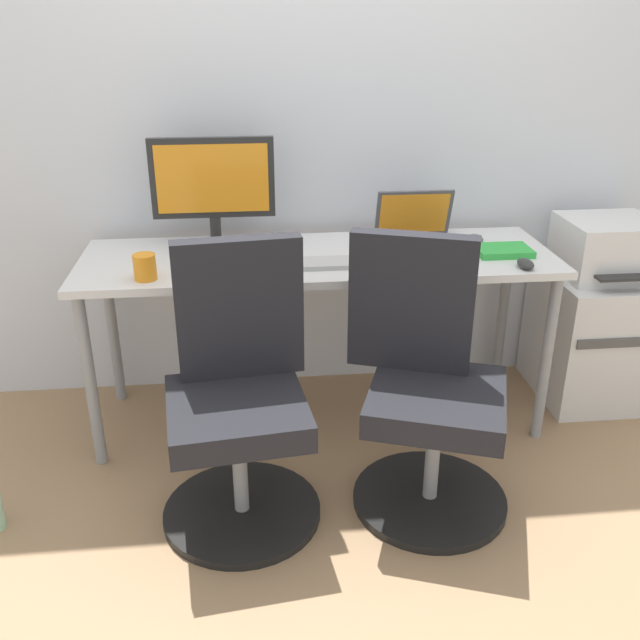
# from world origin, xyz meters

# --- Properties ---
(ground_plane) EXTENTS (5.28, 5.28, 0.00)m
(ground_plane) POSITION_xyz_m (0.00, 0.00, 0.00)
(ground_plane) COLOR #9E7A56
(back_wall) EXTENTS (4.40, 0.04, 2.60)m
(back_wall) POSITION_xyz_m (0.00, 0.38, 1.30)
(back_wall) COLOR silver
(back_wall) RESTS_ON ground
(desk) EXTENTS (1.84, 0.59, 0.73)m
(desk) POSITION_xyz_m (0.00, 0.00, 0.66)
(desk) COLOR silver
(desk) RESTS_ON ground
(office_chair_left) EXTENTS (0.54, 0.54, 0.94)m
(office_chair_left) POSITION_xyz_m (-0.32, -0.56, 0.42)
(office_chair_left) COLOR black
(office_chair_left) RESTS_ON ground
(office_chair_right) EXTENTS (0.56, 0.56, 0.94)m
(office_chair_right) POSITION_xyz_m (0.31, -0.56, 0.42)
(office_chair_right) COLOR black
(office_chair_right) RESTS_ON ground
(side_cabinet) EXTENTS (0.45, 0.51, 0.57)m
(side_cabinet) POSITION_xyz_m (1.23, 0.08, 0.29)
(side_cabinet) COLOR silver
(side_cabinet) RESTS_ON ground
(printer) EXTENTS (0.38, 0.40, 0.24)m
(printer) POSITION_xyz_m (1.23, 0.08, 0.69)
(printer) COLOR silver
(printer) RESTS_ON side_cabinet
(desktop_monitor) EXTENTS (0.48, 0.18, 0.43)m
(desktop_monitor) POSITION_xyz_m (-0.40, 0.16, 0.98)
(desktop_monitor) COLOR #262626
(desktop_monitor) RESTS_ON desk
(open_laptop) EXTENTS (0.31, 0.29, 0.22)m
(open_laptop) POSITION_xyz_m (0.40, 0.05, 0.78)
(open_laptop) COLOR #4C4C51
(open_laptop) RESTS_ON desk
(keyboard_by_monitor) EXTENTS (0.34, 0.12, 0.02)m
(keyboard_by_monitor) POSITION_xyz_m (-0.35, -0.20, 0.74)
(keyboard_by_monitor) COLOR #B7B7B7
(keyboard_by_monitor) RESTS_ON desk
(keyboard_by_laptop) EXTENTS (0.34, 0.12, 0.02)m
(keyboard_by_laptop) POSITION_xyz_m (0.03, -0.12, 0.74)
(keyboard_by_laptop) COLOR #B7B7B7
(keyboard_by_laptop) RESTS_ON desk
(mouse_by_monitor) EXTENTS (0.06, 0.10, 0.03)m
(mouse_by_monitor) POSITION_xyz_m (0.66, 0.09, 0.74)
(mouse_by_monitor) COLOR #515156
(mouse_by_monitor) RESTS_ON desk
(mouse_by_laptop) EXTENTS (0.06, 0.10, 0.03)m
(mouse_by_laptop) POSITION_xyz_m (0.75, -0.23, 0.74)
(mouse_by_laptop) COLOR #2D2D2D
(mouse_by_laptop) RESTS_ON desk
(coffee_mug) EXTENTS (0.08, 0.08, 0.09)m
(coffee_mug) POSITION_xyz_m (-0.64, -0.20, 0.77)
(coffee_mug) COLOR orange
(coffee_mug) RESTS_ON desk
(pen_cup) EXTENTS (0.07, 0.07, 0.10)m
(pen_cup) POSITION_xyz_m (0.54, 0.24, 0.78)
(pen_cup) COLOR slate
(pen_cup) RESTS_ON desk
(phone_near_laptop) EXTENTS (0.07, 0.14, 0.01)m
(phone_near_laptop) POSITION_xyz_m (-0.41, -0.05, 0.73)
(phone_near_laptop) COLOR black
(phone_near_laptop) RESTS_ON desk
(notebook) EXTENTS (0.21, 0.15, 0.03)m
(notebook) POSITION_xyz_m (0.72, -0.06, 0.74)
(notebook) COLOR green
(notebook) RESTS_ON desk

